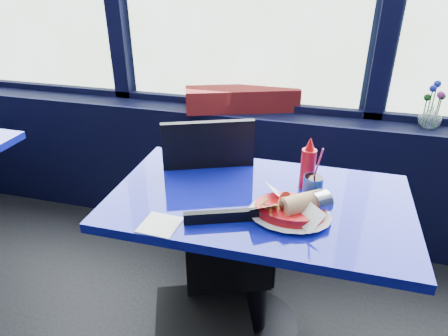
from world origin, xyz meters
TOP-DOWN VIEW (x-y plane):
  - window_sill at (0.00, 2.87)m, footprint 5.00×0.26m
  - near_table at (0.30, 2.00)m, footprint 1.20×0.70m
  - chair_near_front at (0.19, 1.72)m, footprint 0.46×0.46m
  - chair_near_back at (0.07, 2.32)m, footprint 0.57×0.57m
  - planter_box at (0.03, 2.89)m, footprint 0.69×0.39m
  - flower_vase at (1.06, 2.87)m, footprint 0.12×0.13m
  - food_basket at (0.44, 1.90)m, footprint 0.31×0.31m
  - ketchup_bottle at (0.48, 2.13)m, footprint 0.06×0.06m
  - soda_cup at (0.51, 2.01)m, footprint 0.08×0.08m
  - napkin at (-0.01, 1.72)m, footprint 0.14×0.14m

SIDE VIEW (x-z plane):
  - window_sill at x=0.00m, z-range 0.00..0.80m
  - chair_near_front at x=0.19m, z-range 0.06..0.85m
  - chair_near_back at x=0.07m, z-range 0.07..1.05m
  - near_table at x=0.30m, z-range 0.19..0.94m
  - napkin at x=-0.01m, z-range 0.75..0.75m
  - food_basket at x=0.44m, z-range 0.74..0.84m
  - soda_cup at x=0.51m, z-range 0.69..0.94m
  - ketchup_bottle at x=0.48m, z-range 0.74..0.97m
  - planter_box at x=0.03m, z-range 0.80..0.93m
  - flower_vase at x=1.06m, z-range 0.75..1.00m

